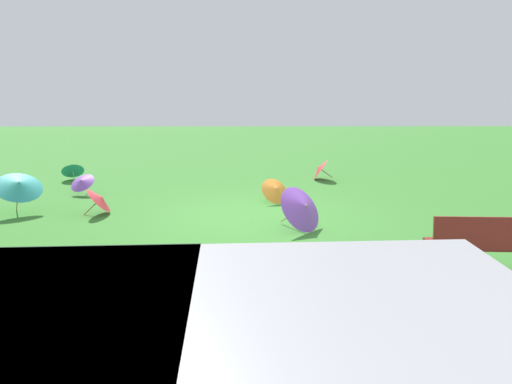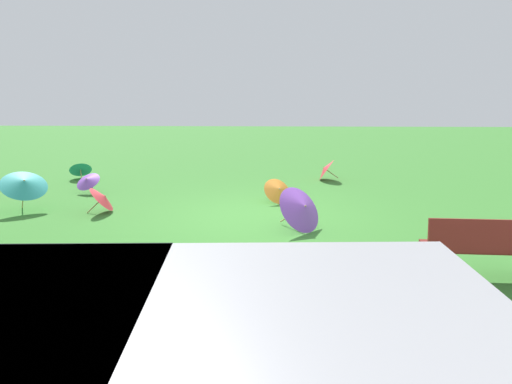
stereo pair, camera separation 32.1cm
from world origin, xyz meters
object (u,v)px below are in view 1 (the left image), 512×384
object	(u,v)px
park_bench	(488,245)
parasol_red_1	(320,168)
parasol_purple_1	(303,207)
parasol_orange_0	(276,190)
parasol_teal_0	(19,185)
parasol_purple_0	(82,182)
parasol_red_0	(100,199)
parasol_teal_1	(73,170)

from	to	relation	value
park_bench	parasol_red_1	size ratio (longest dim) A/B	2.11
parasol_purple_1	parasol_orange_0	xyz separation A→B (m)	(0.40, -2.02, -0.13)
park_bench	parasol_purple_1	size ratio (longest dim) A/B	1.44
parasol_teal_0	parasol_purple_0	size ratio (longest dim) A/B	1.71
parasol_red_0	parasol_teal_0	world-z (taller)	parasol_teal_0
parasol_purple_0	parasol_teal_1	xyz separation A→B (m)	(0.88, -1.80, -0.04)
parasol_purple_1	parasol_teal_1	size ratio (longest dim) A/B	1.50
parasol_purple_0	parasol_red_1	xyz separation A→B (m)	(-5.94, -1.82, -0.02)
park_bench	parasol_orange_0	bearing A→B (deg)	-57.19
parasol_purple_0	parasol_teal_1	world-z (taller)	parasol_teal_1
parasol_teal_0	parasol_teal_1	world-z (taller)	parasol_teal_0
parasol_purple_0	parasol_red_1	bearing A→B (deg)	-162.97
parasol_purple_0	parasol_teal_1	size ratio (longest dim) A/B	0.99
parasol_teal_1	parasol_red_1	xyz separation A→B (m)	(-6.82, -0.02, 0.02)
parasol_teal_0	parasol_red_1	world-z (taller)	parasol_teal_0
parasol_red_0	parasol_orange_0	bearing A→B (deg)	-165.70
parasol_teal_0	parasol_purple_0	bearing A→B (deg)	-112.38
parasol_purple_1	parasol_red_1	size ratio (longest dim) A/B	1.46
parasol_orange_0	parasol_red_1	bearing A→B (deg)	-117.36
parasol_red_0	park_bench	bearing A→B (deg)	152.60
parasol_purple_1	parasol_teal_1	distance (m)	7.46
parasol_red_0	parasol_purple_1	distance (m)	4.18
parasol_red_1	parasol_orange_0	world-z (taller)	parasol_red_1
parasol_purple_0	parasol_teal_1	distance (m)	2.01
parasol_teal_1	parasol_purple_0	bearing A→B (deg)	116.06
parasol_purple_0	parasol_purple_1	xyz separation A→B (m)	(-5.00, 2.79, 0.09)
park_bench	parasol_orange_0	xyz separation A→B (m)	(2.72, -4.22, -0.17)
parasol_teal_1	parasol_teal_0	bearing A→B (deg)	93.32
park_bench	parasol_red_0	bearing A→B (deg)	-27.40
parasol_red_0	parasol_purple_0	world-z (taller)	parasol_red_0
parasol_purple_1	parasol_orange_0	size ratio (longest dim) A/B	1.40
parasol_red_0	parasol_purple_0	size ratio (longest dim) A/B	0.99
parasol_red_0	parasol_orange_0	distance (m)	3.75
parasol_teal_1	parasol_red_1	distance (m)	6.82
park_bench	parasol_purple_0	xyz separation A→B (m)	(7.32, -4.98, -0.13)
parasol_red_0	parasol_teal_1	world-z (taller)	parasol_red_0
parasol_red_0	parasol_teal_0	distance (m)	1.68
parasol_red_1	parasol_red_0	bearing A→B (deg)	35.21
parasol_teal_0	parasol_orange_0	xyz separation A→B (m)	(-5.28, -0.89, -0.32)
parasol_purple_1	park_bench	bearing A→B (deg)	136.54
park_bench	parasol_teal_1	size ratio (longest dim) A/B	2.16
parasol_purple_0	parasol_red_1	distance (m)	6.21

